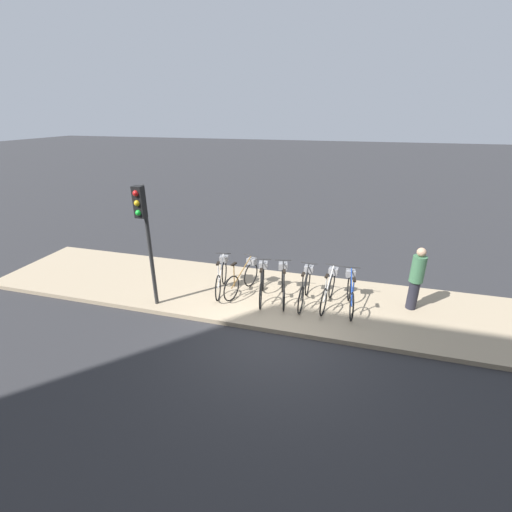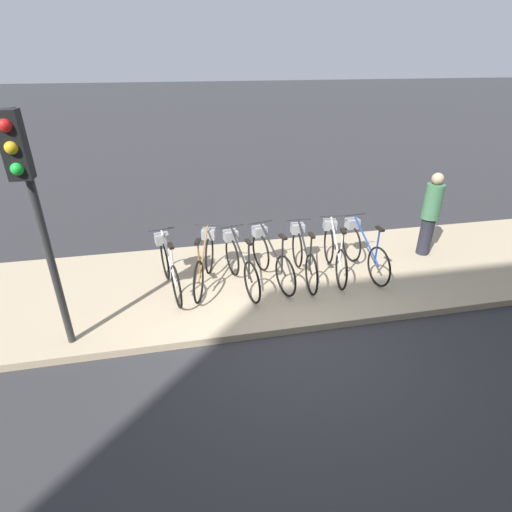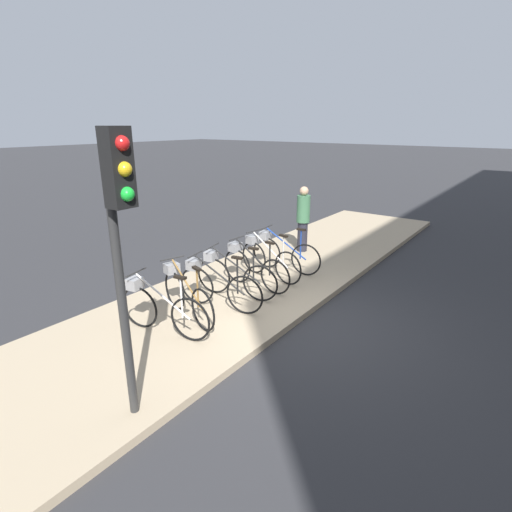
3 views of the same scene
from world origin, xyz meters
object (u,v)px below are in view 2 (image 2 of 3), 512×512
Objects in this scene: parked_bicycle_6 at (362,248)px; pedestrian at (430,213)px; parked_bicycle_1 at (205,260)px; parked_bicycle_3 at (270,257)px; parked_bicycle_4 at (303,254)px; parked_bicycle_5 at (334,250)px; parked_bicycle_0 at (169,266)px; parked_bicycle_2 at (240,262)px; traffic_light at (28,189)px.

pedestrian reaches higher than parked_bicycle_6.
parked_bicycle_1 is 1.17m from parked_bicycle_3.
parked_bicycle_4 and parked_bicycle_5 have the same top height.
parked_bicycle_0 is 0.99× the size of parked_bicycle_6.
parked_bicycle_2 is at bearing -177.00° from parked_bicycle_4.
parked_bicycle_4 is 0.62m from parked_bicycle_5.
parked_bicycle_1 is 0.62m from parked_bicycle_2.
parked_bicycle_5 is 0.99× the size of parked_bicycle_6.
parked_bicycle_2 and parked_bicycle_5 have the same top height.
pedestrian is at bearing 6.85° from parked_bicycle_2.
pedestrian is (3.36, 0.38, 0.44)m from parked_bicycle_3.
parked_bicycle_3 is 0.99× the size of pedestrian.
parked_bicycle_4 is at bearing -171.52° from pedestrian.
parked_bicycle_1 is 0.98× the size of parked_bicycle_2.
parked_bicycle_0 is 1.02× the size of parked_bicycle_1.
parked_bicycle_0 and parked_bicycle_2 have the same top height.
parked_bicycle_6 is at bearing 1.22° from parked_bicycle_4.
traffic_light reaches higher than parked_bicycle_5.
parked_bicycle_3 is 0.98× the size of parked_bicycle_6.
parked_bicycle_5 is (1.80, 0.12, 0.00)m from parked_bicycle_2.
parked_bicycle_4 is (2.40, -0.05, 0.00)m from parked_bicycle_0.
parked_bicycle_5 is at bearing 1.43° from parked_bicycle_3.
traffic_light reaches higher than parked_bicycle_1.
parked_bicycle_2 is at bearing -176.25° from parked_bicycle_5.
parked_bicycle_5 is at bearing 5.17° from parked_bicycle_4.
pedestrian is (5.15, 0.36, 0.44)m from parked_bicycle_0.
parked_bicycle_1 is at bearing -176.20° from pedestrian.
parked_bicycle_0 and parked_bicycle_6 have the same top height.
parked_bicycle_6 is (2.36, 0.09, 0.00)m from parked_bicycle_2.
traffic_light reaches higher than parked_bicycle_6.
parked_bicycle_3 is at bearing -178.57° from parked_bicycle_5.
parked_bicycle_2 is 0.53× the size of traffic_light.
parked_bicycle_0 is 1.80m from parked_bicycle_3.
parked_bicycle_1 is 0.99× the size of parked_bicycle_3.
parked_bicycle_3 is 0.98× the size of parked_bicycle_4.
parked_bicycle_2 is at bearing -16.10° from parked_bicycle_1.
parked_bicycle_0 is at bearing 179.66° from parked_bicycle_6.
parked_bicycle_5 is 2.20m from pedestrian.
pedestrian is (2.75, 0.41, 0.44)m from parked_bicycle_4.
parked_bicycle_0 is at bearing 174.94° from parked_bicycle_2.
pedestrian is at bearing 13.76° from parked_bicycle_6.
parked_bicycle_4 is at bearing -178.78° from parked_bicycle_6.
parked_bicycle_0 and parked_bicycle_5 have the same top height.
parked_bicycle_4 is at bearing -3.54° from parked_bicycle_1.
parked_bicycle_0 and parked_bicycle_4 have the same top height.
pedestrian is (2.13, 0.35, 0.44)m from parked_bicycle_5.
traffic_light is (-5.01, -1.29, 1.86)m from parked_bicycle_6.
parked_bicycle_5 is at bearing 0.19° from parked_bicycle_0.
traffic_light is (-1.43, -1.31, 1.86)m from parked_bicycle_0.
pedestrian is at bearing 9.44° from parked_bicycle_5.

